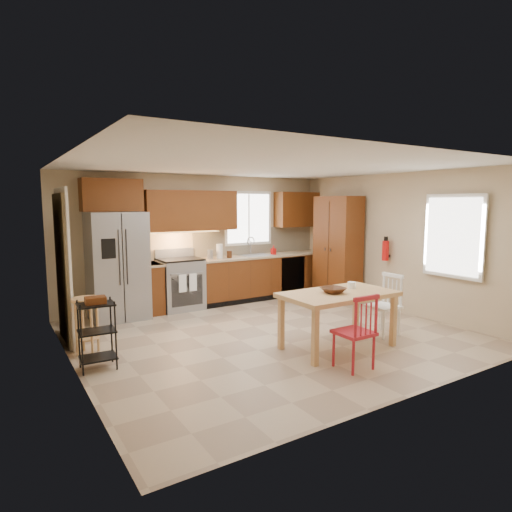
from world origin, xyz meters
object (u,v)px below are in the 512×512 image
Objects in this scene: range_stove at (181,285)px; chair_red at (354,331)px; dining_table at (338,320)px; table_jar at (352,287)px; pantry at (338,249)px; chair_white at (383,305)px; table_bowl at (333,293)px; refrigerator at (117,266)px; utility_cart at (97,335)px; fire_extinguisher at (385,251)px; soap_bottle at (273,250)px; bar_stool at (87,326)px.

range_stove is 1.01× the size of chair_red.
table_jar is (0.34, 0.10, 0.42)m from dining_table.
pantry reaches higher than chair_white.
chair_red is 0.76m from table_bowl.
refrigerator is 4.23m from pantry.
table_bowl is 0.38× the size of utility_cart.
refrigerator is at bearing 45.69° from chair_white.
fire_extinguisher is (3.18, -2.04, 0.64)m from range_stove.
chair_white is 1.09m from table_bowl.
table_jar is (2.49, -2.99, -0.12)m from refrigerator.
refrigerator is 9.53× the size of soap_bottle.
dining_table is at bearing -14.51° from utility_cart.
utility_cart is (-0.80, -2.14, -0.49)m from refrigerator.
pantry is 3.01m from dining_table.
utility_cart is (-5.13, -0.16, -0.68)m from fire_extinguisher.
dining_table is 0.74m from chair_red.
utility_cart is at bearing -110.51° from refrigerator.
chair_white reaches higher than bar_stool.
pantry is at bearing 47.69° from dining_table.
soap_bottle reaches higher than table_bowl.
soap_bottle reaches higher than chair_white.
fire_extinguisher reaches higher than dining_table.
soap_bottle is 4.00m from chair_red.
bar_stool is at bearing 152.38° from dining_table.
dining_table is at bearing -164.05° from table_jar.
range_stove is at bearing 20.15° from bar_stool.
chair_white reaches higher than table_jar.
pantry reaches higher than bar_stool.
utility_cart is (-2.95, 0.95, 0.04)m from dining_table.
refrigerator is 3.80m from dining_table.
chair_red is at bearing -59.49° from bar_stool.
refrigerator is 4.36m from chair_white.
refrigerator is 3.89m from table_jar.
range_stove is 3.86m from chair_red.
table_jar is 3.62m from bar_stool.
pantry is at bearing -43.45° from soap_bottle.
pantry is at bearing 100.78° from fire_extinguisher.
chair_white is (-1.03, -2.12, -0.59)m from pantry.
refrigerator is 2.00× the size of chair_white.
range_stove is 1.11× the size of utility_cart.
soap_bottle is 3.28m from table_bowl.
chair_white is at bearing 2.73° from table_bowl.
dining_table is 1.70× the size of chair_red.
fire_extinguisher reaches higher than chair_white.
table_bowl reaches higher than dining_table.
fire_extinguisher is (4.33, -1.98, 0.19)m from refrigerator.
fire_extinguisher is 0.48× the size of bar_stool.
fire_extinguisher is 0.43× the size of utility_cart.
fire_extinguisher is at bearing -24.52° from refrigerator.
chair_red is 2.90× the size of table_bowl.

